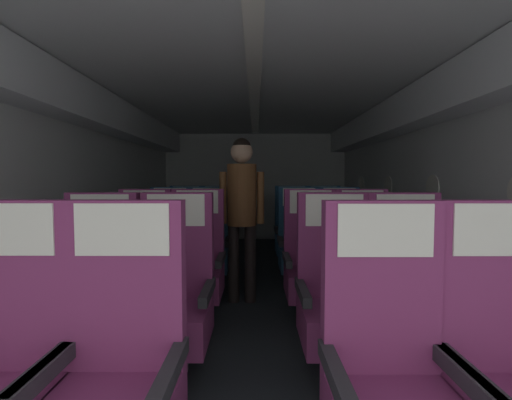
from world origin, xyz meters
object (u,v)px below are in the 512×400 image
object	(u,v)px
seat_e_right_aisle	(324,234)
seat_d_right_window	(299,246)
seat_c_right_aisle	(364,265)
flight_attendant	(241,202)
seat_e_right_window	(292,234)
seat_d_left_aisle	(208,246)
seat_a_right_aisle	(512,379)
seat_a_left_aisle	(115,379)
seat_d_left_window	(168,246)
seat_d_right_aisle	(341,246)
seat_a_right_window	(391,382)
seat_e_left_window	(185,234)
seat_c_right_window	(311,265)
seat_b_right_aisle	(409,299)
seat_c_left_aisle	(196,265)
seat_b_left_aisle	(173,298)
seat_e_left_aisle	(217,234)
seat_c_left_window	(142,265)
seat_b_left_window	(95,300)
seat_b_right_window	(336,298)

from	to	relation	value
seat_e_right_aisle	seat_d_right_window	bearing A→B (deg)	-116.87
seat_c_right_aisle	flight_attendant	distance (m)	1.25
seat_e_right_window	seat_d_left_aisle	bearing A→B (deg)	-138.37
seat_a_right_aisle	seat_d_left_aisle	xyz separation A→B (m)	(-1.45, 2.63, 0.00)
seat_a_left_aisle	seat_e_right_aisle	size ratio (longest dim) A/B	1.00
seat_e_right_aisle	seat_d_left_window	bearing A→B (deg)	-154.98
seat_d_right_aisle	seat_e_right_aisle	bearing A→B (deg)	90.35
seat_a_right_window	seat_e_left_window	world-z (taller)	same
seat_c_right_aisle	seat_d_left_window	world-z (taller)	same
seat_c_right_window	seat_b_right_aisle	bearing A→B (deg)	-62.56
seat_d_left_aisle	seat_a_right_window	bearing A→B (deg)	-69.15
seat_d_left_window	flight_attendant	size ratio (longest dim) A/B	0.70
seat_c_right_window	seat_e_left_window	size ratio (longest dim) A/B	1.00
seat_c_left_aisle	seat_d_right_aisle	xyz separation A→B (m)	(1.44, 0.89, 0.00)
seat_a_right_aisle	seat_a_right_window	distance (m)	0.44
seat_b_right_aisle	seat_c_right_window	world-z (taller)	same
seat_b_left_aisle	seat_b_right_aisle	bearing A→B (deg)	-0.72
seat_e_left_aisle	seat_d_right_aisle	bearing A→B (deg)	-31.23
seat_b_left_aisle	seat_d_left_window	world-z (taller)	same
seat_b_right_aisle	seat_c_right_aisle	world-z (taller)	same
seat_a_right_aisle	seat_d_left_window	size ratio (longest dim) A/B	1.00
seat_a_right_window	seat_b_left_aisle	xyz separation A→B (m)	(-0.99, 0.90, 0.00)
seat_a_left_aisle	seat_d_right_aisle	size ratio (longest dim) A/B	1.00
seat_b_left_aisle	seat_e_right_aisle	distance (m)	3.00
seat_c_left_window	seat_e_right_aisle	distance (m)	2.60
seat_a_right_window	seat_c_right_window	bearing A→B (deg)	90.40
seat_c_left_window	flight_attendant	xyz separation A→B (m)	(0.83, 0.43, 0.51)
seat_a_right_aisle	flight_attendant	xyz separation A→B (m)	(-1.06, 2.17, 0.51)
seat_b_left_aisle	seat_c_right_window	distance (m)	1.30
seat_a_right_aisle	seat_c_right_window	xyz separation A→B (m)	(-0.46, 1.75, 0.00)
seat_c_left_aisle	seat_c_right_aisle	size ratio (longest dim) A/B	1.00
seat_c_right_window	seat_d_right_window	world-z (taller)	same
seat_b_left_window	seat_b_right_aisle	distance (m)	1.90
seat_b_left_aisle	seat_e_right_window	world-z (taller)	same
seat_b_right_aisle	seat_d_left_aisle	xyz separation A→B (m)	(-1.45, 1.76, 0.00)
seat_d_right_window	seat_c_right_window	bearing A→B (deg)	-90.43
seat_c_left_aisle	seat_b_right_aisle	bearing A→B (deg)	-31.33
seat_a_left_aisle	seat_c_right_aisle	xyz separation A→B (m)	(1.43, 1.75, 0.00)
seat_a_right_aisle	seat_b_right_window	xyz separation A→B (m)	(-0.44, 0.89, 0.00)
seat_a_right_aisle	seat_b_left_window	xyz separation A→B (m)	(-1.90, 0.87, 0.00)
seat_c_left_aisle	seat_d_right_aisle	world-z (taller)	same
seat_b_right_window	seat_c_left_window	size ratio (longest dim) A/B	1.00
seat_b_left_window	seat_c_right_window	world-z (taller)	same
seat_a_left_aisle	seat_a_right_window	size ratio (longest dim) A/B	1.00
seat_e_left_window	seat_e_right_window	distance (m)	1.44
seat_c_right_aisle	seat_c_right_window	size ratio (longest dim) A/B	1.00
seat_d_right_window	seat_e_left_window	size ratio (longest dim) A/B	1.00
seat_b_right_window	seat_c_right_aisle	world-z (taller)	same
seat_e_right_aisle	seat_e_right_window	xyz separation A→B (m)	(-0.44, 0.00, 0.00)
seat_c_left_aisle	seat_e_right_window	size ratio (longest dim) A/B	1.00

